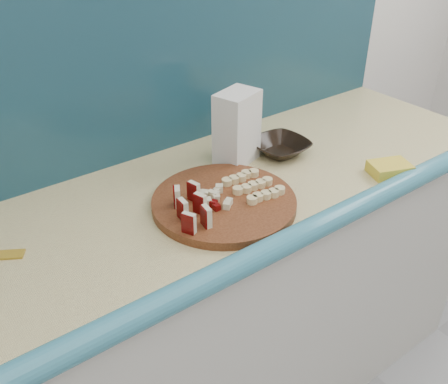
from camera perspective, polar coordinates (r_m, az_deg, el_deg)
The scene contains 9 objects.
kitchen_counter at distance 1.59m, azimuth -5.56°, elevation -15.29°, with size 2.20×0.63×0.91m.
backsplash at distance 1.42m, azimuth -13.38°, elevation 12.13°, with size 2.20×0.02×0.50m, color teal.
cutting_board at distance 1.28m, azimuth 0.00°, elevation -1.20°, with size 0.37×0.37×0.02m, color #441F0E.
apple_wedges at distance 1.20m, azimuth -3.78°, elevation -1.67°, with size 0.10×0.14×0.05m.
apple_chunks at distance 1.26m, azimuth -0.91°, elevation -0.74°, with size 0.05×0.06×0.02m.
banana_slices at distance 1.32m, azimuth 3.31°, elevation 0.73°, with size 0.12×0.14×0.02m.
brown_bowl at distance 1.54m, azimuth 6.45°, elevation 5.10°, with size 0.17×0.17×0.04m, color black.
flour_bag at distance 1.45m, azimuth 1.48°, elevation 7.36°, with size 0.13×0.09×0.21m, color silver.
sponge at distance 1.50m, azimuth 18.39°, elevation 2.55°, with size 0.11×0.08×0.03m, color yellow.
Camera 1 is at (-0.42, 0.55, 1.62)m, focal length 40.00 mm.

